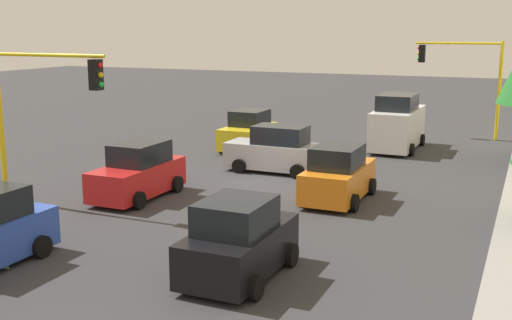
% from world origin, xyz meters
% --- Properties ---
extents(ground_plane, '(120.00, 120.00, 0.00)m').
position_xyz_m(ground_plane, '(0.00, 0.00, 0.00)').
color(ground_plane, '#353538').
extents(traffic_signal_near_right, '(0.36, 4.59, 5.24)m').
position_xyz_m(traffic_signal_near_right, '(6.00, -5.63, 3.73)').
color(traffic_signal_near_right, yellow).
rests_on(traffic_signal_near_right, ground).
extents(traffic_signal_far_left, '(0.36, 4.59, 5.30)m').
position_xyz_m(traffic_signal_far_left, '(-14.00, 5.64, 3.77)').
color(traffic_signal_far_left, yellow).
rests_on(traffic_signal_far_left, ground).
extents(delivery_van_white, '(4.80, 2.22, 2.77)m').
position_xyz_m(delivery_van_white, '(-9.17, 3.13, 1.28)').
color(delivery_van_white, white).
rests_on(delivery_van_white, ground).
extents(car_orange, '(3.90, 2.03, 1.98)m').
position_xyz_m(car_orange, '(1.33, 3.21, 0.90)').
color(car_orange, orange).
rests_on(car_orange, ground).
extents(car_silver, '(1.93, 4.17, 1.98)m').
position_xyz_m(car_silver, '(-2.00, -0.45, 0.90)').
color(car_silver, '#B2B5BA').
rests_on(car_silver, ground).
extents(car_red, '(4.00, 1.97, 1.98)m').
position_xyz_m(car_red, '(3.81, -3.43, 0.90)').
color(car_red, red).
rests_on(car_red, ground).
extents(car_black, '(3.63, 2.05, 1.98)m').
position_xyz_m(car_black, '(9.10, 3.03, 0.90)').
color(car_black, black).
rests_on(car_black, ground).
extents(car_yellow, '(3.60, 2.06, 1.98)m').
position_xyz_m(car_yellow, '(-6.03, -3.58, 0.90)').
color(car_yellow, yellow).
rests_on(car_yellow, ground).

